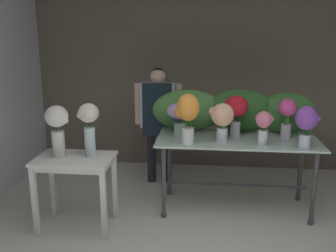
{
  "coord_description": "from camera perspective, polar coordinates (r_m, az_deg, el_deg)",
  "views": [
    {
      "loc": [
        -0.0,
        -2.31,
        2.06
      ],
      "look_at": [
        -0.43,
        1.66,
        1.04
      ],
      "focal_mm": 40.63,
      "sensor_mm": 36.0,
      "label": 1
    }
  ],
  "objects": [
    {
      "name": "foliage_backdrop",
      "position": [
        4.6,
        9.58,
        2.2
      ],
      "size": [
        1.93,
        0.31,
        0.52
      ],
      "color": "#477F3D",
      "rests_on": "display_table_glass"
    },
    {
      "name": "vase_sunset_snapdragons",
      "position": [
        4.0,
        2.95,
        1.83
      ],
      "size": [
        0.27,
        0.24,
        0.55
      ],
      "color": "silver",
      "rests_on": "display_table_glass"
    },
    {
      "name": "vase_crimson_tulips",
      "position": [
        4.37,
        10.18,
        2.41
      ],
      "size": [
        0.28,
        0.27,
        0.48
      ],
      "color": "silver",
      "rests_on": "display_table_glass"
    },
    {
      "name": "wall_back",
      "position": [
        5.74,
        6.18,
        7.98
      ],
      "size": [
        5.29,
        0.12,
        2.88
      ],
      "primitive_type": "cube",
      "color": "#706656",
      "rests_on": "ground"
    },
    {
      "name": "vase_violet_carnations",
      "position": [
        4.13,
        20.08,
        0.51
      ],
      "size": [
        0.24,
        0.22,
        0.45
      ],
      "color": "silver",
      "rests_on": "display_table_glass"
    },
    {
      "name": "ground_plane",
      "position": [
        4.51,
        5.63,
        -13.01
      ],
      "size": [
        7.47,
        7.47,
        0.0
      ],
      "primitive_type": "plane",
      "color": "silver"
    },
    {
      "name": "side_table_white",
      "position": [
        4.08,
        -13.77,
        -6.05
      ],
      "size": [
        0.79,
        0.54,
        0.78
      ],
      "color": "white",
      "rests_on": "ground"
    },
    {
      "name": "vase_rosy_lilies",
      "position": [
        4.12,
        14.16,
        0.14
      ],
      "size": [
        0.19,
        0.17,
        0.37
      ],
      "color": "silver",
      "rests_on": "display_table_glass"
    },
    {
      "name": "vase_fuchsia_dahlias",
      "position": [
        4.43,
        17.41,
        1.71
      ],
      "size": [
        0.2,
        0.2,
        0.46
      ],
      "color": "silver",
      "rests_on": "display_table_glass"
    },
    {
      "name": "vase_lilac_peonies",
      "position": [
        4.33,
        1.79,
        1.68
      ],
      "size": [
        0.29,
        0.29,
        0.39
      ],
      "color": "silver",
      "rests_on": "display_table_glass"
    },
    {
      "name": "vase_peach_roses",
      "position": [
        4.16,
        8.11,
        1.18
      ],
      "size": [
        0.27,
        0.25,
        0.43
      ],
      "color": "silver",
      "rests_on": "display_table_glass"
    },
    {
      "name": "florist",
      "position": [
        5.08,
        -1.47,
        1.89
      ],
      "size": [
        0.63,
        0.24,
        1.57
      ],
      "color": "#232328",
      "rests_on": "ground"
    },
    {
      "name": "vase_cream_lisianthus_tall",
      "position": [
        3.95,
        -11.76,
        0.18
      ],
      "size": [
        0.24,
        0.21,
        0.56
      ],
      "color": "silver",
      "rests_on": "side_table_white"
    },
    {
      "name": "vase_white_roses_tall",
      "position": [
        4.01,
        -16.26,
        -0.08
      ],
      "size": [
        0.24,
        0.23,
        0.54
      ],
      "color": "silver",
      "rests_on": "side_table_white"
    },
    {
      "name": "display_table_glass",
      "position": [
        4.42,
        10.28,
        -3.65
      ],
      "size": [
        1.81,
        0.82,
        0.87
      ],
      "color": "#B2D0C0",
      "rests_on": "ground"
    }
  ]
}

